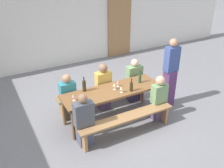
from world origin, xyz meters
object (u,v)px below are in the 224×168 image
(wine_bottle_2, at_px, (140,78))
(standing_host, at_px, (170,74))
(wooden_door, at_px, (119,27))
(tasting_table, at_px, (112,93))
(wine_glass_3, at_px, (115,85))
(wine_bottle_0, at_px, (131,86))
(bench_near, at_px, (127,120))
(seated_guest_far_1, at_px, (103,88))
(wine_glass_1, at_px, (74,96))
(wine_glass_0, at_px, (118,82))
(bench_far, at_px, (99,93))
(wine_glass_2, at_px, (121,88))
(seated_guest_near_1, at_px, (159,99))
(wine_bottle_1, at_px, (84,86))
(seated_guest_near_0, at_px, (84,121))
(seated_guest_far_0, at_px, (68,98))
(seated_guest_far_2, at_px, (134,81))

(wine_bottle_2, relative_size, standing_host, 0.18)
(wooden_door, relative_size, standing_host, 1.21)
(tasting_table, xyz_separation_m, wine_glass_3, (0.06, -0.01, 0.20))
(wine_bottle_0, relative_size, wine_glass_3, 1.85)
(bench_near, relative_size, wine_bottle_0, 7.11)
(wine_glass_3, distance_m, seated_guest_far_1, 0.59)
(wine_glass_1, bearing_deg, wine_bottle_0, -9.64)
(wine_glass_0, bearing_deg, bench_far, 109.27)
(wine_glass_2, height_order, seated_guest_near_1, seated_guest_near_1)
(wine_bottle_0, distance_m, wine_bottle_1, 1.02)
(wine_glass_2, distance_m, seated_guest_near_0, 1.11)
(bench_far, xyz_separation_m, wine_glass_1, (-0.90, -0.67, 0.50))
(seated_guest_near_0, height_order, seated_guest_far_0, seated_guest_near_0)
(wine_glass_3, xyz_separation_m, seated_guest_far_1, (-0.02, 0.51, -0.30))
(wine_bottle_0, relative_size, wine_bottle_2, 1.00)
(wine_glass_1, xyz_separation_m, seated_guest_far_0, (0.05, 0.52, -0.34))
(bench_near, relative_size, wine_glass_2, 13.11)
(wine_bottle_0, bearing_deg, tasting_table, 146.12)
(wine_bottle_1, xyz_separation_m, wine_glass_2, (0.67, -0.45, -0.01))
(seated_guest_near_0, distance_m, seated_guest_far_2, 2.05)
(wooden_door, height_order, wine_bottle_2, wooden_door)
(wine_bottle_1, xyz_separation_m, wine_glass_0, (0.75, -0.17, -0.01))
(tasting_table, height_order, seated_guest_far_1, seated_guest_far_1)
(wooden_door, xyz_separation_m, seated_guest_far_0, (-3.05, -3.00, -0.52))
(wooden_door, xyz_separation_m, seated_guest_near_1, (-1.28, -4.00, -0.52))
(tasting_table, height_order, wine_bottle_2, wine_bottle_2)
(wine_bottle_2, height_order, wine_glass_1, wine_bottle_2)
(bench_near, distance_m, wine_bottle_2, 1.12)
(wine_glass_0, height_order, seated_guest_far_0, seated_guest_far_0)
(wine_bottle_0, relative_size, seated_guest_far_0, 0.27)
(wine_bottle_1, bearing_deg, standing_host, -10.32)
(wine_bottle_2, height_order, seated_guest_far_0, seated_guest_far_0)
(wooden_door, distance_m, wine_glass_2, 4.25)
(wooden_door, distance_m, wine_glass_0, 3.97)
(bench_far, distance_m, wine_glass_0, 0.79)
(bench_near, distance_m, wine_bottle_0, 0.74)
(bench_far, bearing_deg, tasting_table, -90.00)
(wine_glass_3, bearing_deg, seated_guest_far_0, 150.88)
(wine_bottle_1, relative_size, seated_guest_near_1, 0.30)
(wooden_door, xyz_separation_m, wine_bottle_2, (-1.46, -3.49, -0.19))
(wine_glass_1, bearing_deg, wooden_door, 48.67)
(wine_glass_2, distance_m, seated_guest_far_1, 0.76)
(seated_guest_far_1, distance_m, seated_guest_far_2, 0.87)
(tasting_table, relative_size, wine_glass_2, 13.72)
(wine_glass_2, relative_size, seated_guest_near_0, 0.14)
(wine_bottle_1, relative_size, standing_host, 0.19)
(wine_glass_1, distance_m, wine_glass_2, 1.03)
(wine_bottle_0, xyz_separation_m, standing_host, (1.17, 0.11, -0.01))
(bench_far, height_order, seated_guest_far_2, seated_guest_far_2)
(bench_near, xyz_separation_m, wine_bottle_0, (0.35, 0.42, 0.50))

